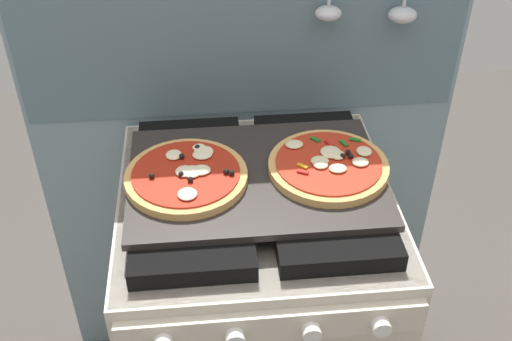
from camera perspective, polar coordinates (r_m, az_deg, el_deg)
name	(u,v)px	position (r m, az deg, el deg)	size (l,w,h in m)	color
kitchen_backsplash	(245,136)	(1.68, -1.05, 3.13)	(1.10, 0.09, 1.55)	#7A939E
stove	(256,317)	(1.66, 0.01, -13.16)	(0.60, 0.64, 0.90)	beige
baking_tray	(256,177)	(1.34, 0.00, -0.61)	(0.54, 0.38, 0.02)	#2D2826
pizza_left	(187,175)	(1.32, -6.28, -0.45)	(0.26, 0.26, 0.03)	tan
pizza_right	(328,164)	(1.35, 6.57, 0.57)	(0.26, 0.26, 0.03)	tan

